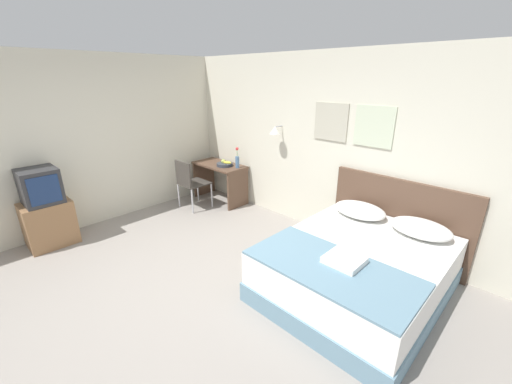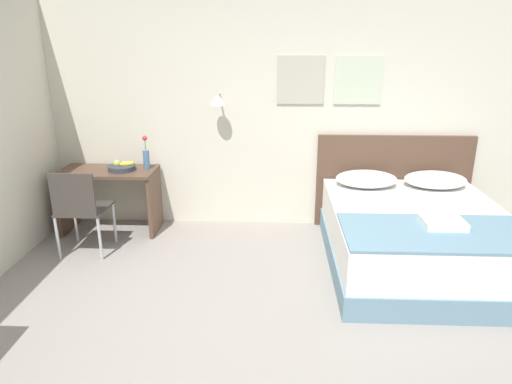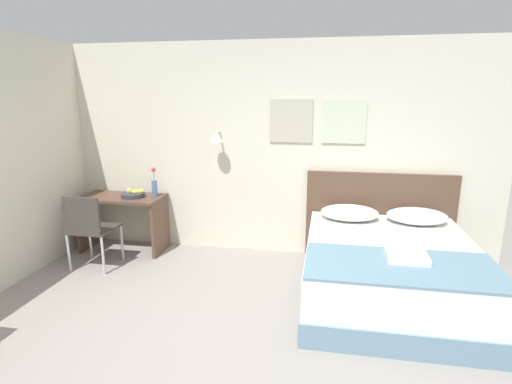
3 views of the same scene
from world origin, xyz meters
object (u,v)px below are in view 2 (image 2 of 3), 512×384
at_px(desk, 109,189).
at_px(desk_chair, 79,206).
at_px(pillow_right, 435,180).
at_px(pillow_left, 366,179).
at_px(flower_vase, 146,157).
at_px(bed, 416,238).
at_px(folded_towel_near_foot, 442,222).
at_px(fruit_bowl, 122,167).
at_px(throw_blanket, 440,233).
at_px(headboard, 393,182).

distance_m(desk, desk_chair, 0.65).
bearing_deg(pillow_right, pillow_left, 180.00).
xyz_separation_m(desk_chair, flower_vase, (0.51, 0.72, 0.33)).
xyz_separation_m(bed, desk, (-3.26, 0.75, 0.21)).
height_order(pillow_right, desk_chair, desk_chair).
distance_m(folded_towel_near_foot, fruit_bowl, 3.36).
distance_m(bed, throw_blanket, 0.66).
bearing_deg(folded_towel_near_foot, desk, 160.27).
distance_m(headboard, pillow_right, 0.50).
bearing_deg(desk, flower_vase, 9.16).
height_order(desk, fruit_bowl, fruit_bowl).
relative_size(desk, desk_chair, 1.18).
relative_size(bed, fruit_bowl, 6.69).
relative_size(pillow_right, desk_chair, 0.73).
bearing_deg(folded_towel_near_foot, headboard, 92.28).
height_order(bed, throw_blanket, throw_blanket).
height_order(folded_towel_near_foot, desk, desk).
bearing_deg(pillow_left, fruit_bowl, 179.49).
relative_size(throw_blanket, desk_chair, 1.77).
relative_size(folded_towel_near_foot, desk, 0.32).
xyz_separation_m(headboard, pillow_left, (-0.37, -0.31, 0.13)).
relative_size(pillow_left, desk_chair, 0.73).
xyz_separation_m(pillow_right, desk_chair, (-3.70, -0.62, -0.13)).
xyz_separation_m(bed, pillow_right, (0.37, 0.72, 0.38)).
relative_size(pillow_left, folded_towel_near_foot, 1.93).
bearing_deg(throw_blanket, headboard, 90.00).
distance_m(fruit_bowl, flower_vase, 0.29).
relative_size(headboard, desk, 1.66).
relative_size(desk_chair, fruit_bowl, 3.03).
relative_size(folded_towel_near_foot, desk_chair, 0.38).
bearing_deg(bed, desk, 167.05).
relative_size(folded_towel_near_foot, fruit_bowl, 1.15).
bearing_deg(fruit_bowl, pillow_right, -0.40).
bearing_deg(bed, throw_blanket, -90.00).
distance_m(throw_blanket, fruit_bowl, 3.36).
bearing_deg(pillow_right, headboard, 139.78).
bearing_deg(desk_chair, throw_blanket, -11.56).
distance_m(bed, fruit_bowl, 3.21).
distance_m(pillow_left, flower_vase, 2.46).
height_order(bed, headboard, headboard).
distance_m(headboard, desk_chair, 3.46).
xyz_separation_m(bed, folded_towel_near_foot, (0.06, -0.44, 0.35)).
height_order(bed, flower_vase, flower_vase).
bearing_deg(desk, bed, -12.95).
xyz_separation_m(headboard, fruit_bowl, (-3.09, -0.29, 0.22)).
bearing_deg(folded_towel_near_foot, pillow_left, 110.42).
xyz_separation_m(pillow_left, flower_vase, (-2.45, 0.10, 0.20)).
relative_size(bed, headboard, 1.13).
bearing_deg(bed, fruit_bowl, 166.50).
xyz_separation_m(headboard, throw_blanket, (0.00, -1.61, 0.06)).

